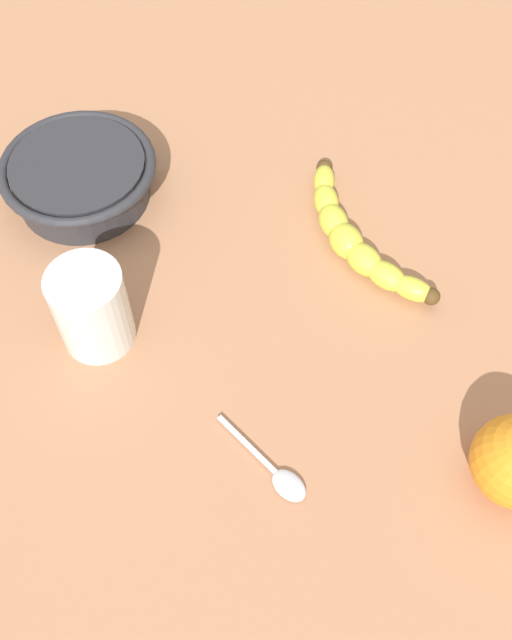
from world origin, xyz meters
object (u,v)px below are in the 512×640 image
object	(u,v)px
teaspoon	(284,480)
banana	(354,237)
ceramic_bowl	(80,176)
smoothie_glass	(92,308)

from	to	relation	value
teaspoon	banana	bearing A→B (deg)	119.39
banana	teaspoon	distance (cm)	28.37
banana	ceramic_bowl	bearing A→B (deg)	-133.12
ceramic_bowl	teaspoon	world-z (taller)	ceramic_bowl
ceramic_bowl	teaspoon	bearing A→B (deg)	-61.85
smoothie_glass	ceramic_bowl	distance (cm)	19.50
banana	ceramic_bowl	world-z (taller)	ceramic_bowl
smoothie_glass	teaspoon	size ratio (longest dim) A/B	1.00
banana	ceramic_bowl	distance (cm)	31.57
smoothie_glass	ceramic_bowl	bearing A→B (deg)	97.08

